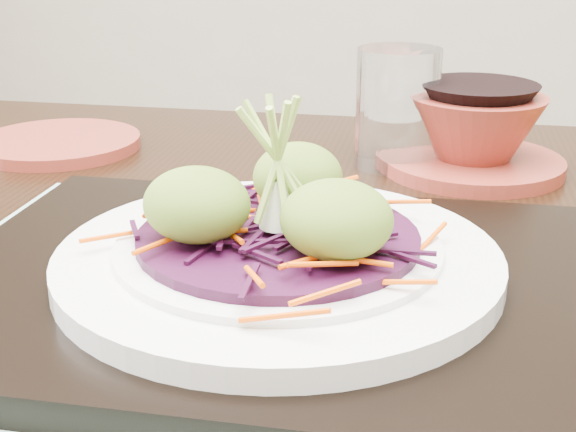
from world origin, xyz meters
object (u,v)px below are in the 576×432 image
(serving_tray, at_px, (278,286))
(terracotta_side_plate, at_px, (58,143))
(dining_table, at_px, (343,407))
(terracotta_bowl_set, at_px, (474,137))
(white_plate, at_px, (278,258))
(water_glass, at_px, (397,108))

(serving_tray, height_order, terracotta_side_plate, serving_tray)
(dining_table, distance_m, terracotta_side_plate, 0.41)
(dining_table, relative_size, terracotta_bowl_set, 6.28)
(dining_table, distance_m, white_plate, 0.15)
(serving_tray, xyz_separation_m, terracotta_side_plate, (-0.31, 0.26, -0.01))
(dining_table, bearing_deg, white_plate, -120.51)
(serving_tray, relative_size, water_glass, 3.71)
(serving_tray, distance_m, white_plate, 0.02)
(dining_table, bearing_deg, water_glass, 86.49)
(dining_table, height_order, terracotta_side_plate, terracotta_side_plate)
(terracotta_side_plate, distance_m, terracotta_bowl_set, 0.41)
(terracotta_side_plate, bearing_deg, white_plate, -40.03)
(water_glass, distance_m, terracotta_bowl_set, 0.07)
(dining_table, relative_size, serving_tray, 3.39)
(white_plate, height_order, water_glass, water_glass)
(white_plate, bearing_deg, water_glass, 86.64)
(terracotta_side_plate, bearing_deg, terracotta_bowl_set, 6.66)
(white_plate, relative_size, terracotta_side_plate, 1.61)
(white_plate, xyz_separation_m, terracotta_side_plate, (-0.31, 0.26, -0.03))
(serving_tray, relative_size, terracotta_side_plate, 2.48)
(dining_table, xyz_separation_m, serving_tray, (-0.03, -0.06, 0.12))
(terracotta_bowl_set, bearing_deg, terracotta_side_plate, -173.34)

